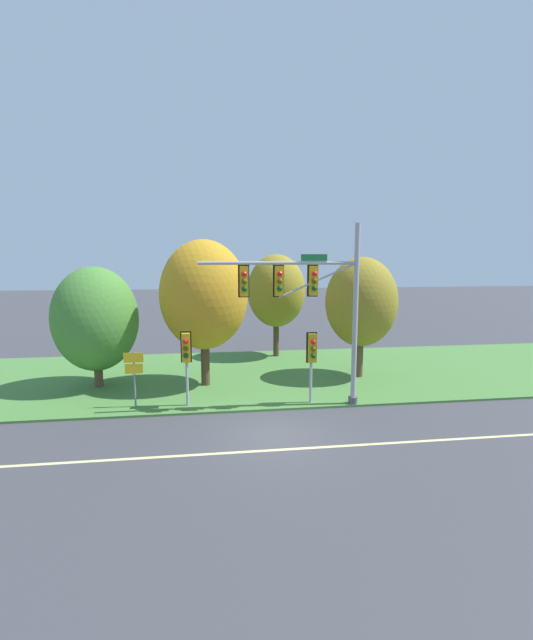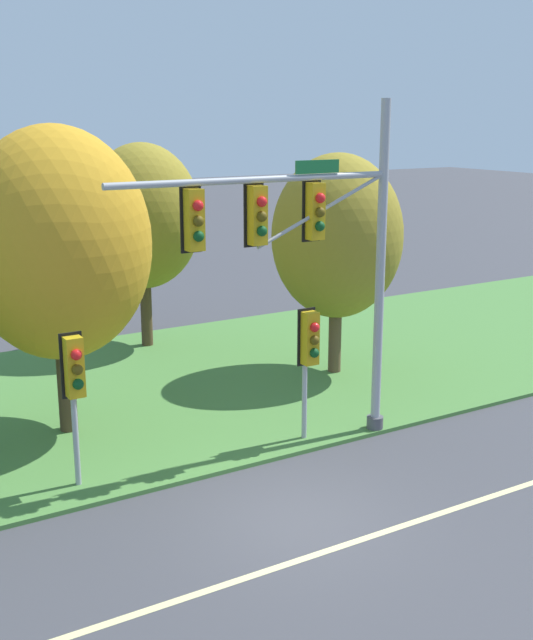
{
  "view_description": "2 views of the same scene",
  "coord_description": "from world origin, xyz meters",
  "px_view_note": "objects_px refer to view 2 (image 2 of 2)",
  "views": [
    {
      "loc": [
        -2.25,
        -14.61,
        6.33
      ],
      "look_at": [
        0.16,
        3.04,
        3.81
      ],
      "focal_mm": 24.0,
      "sensor_mm": 36.0,
      "label": 1
    },
    {
      "loc": [
        -7.72,
        -11.53,
        7.45
      ],
      "look_at": [
        1.16,
        3.22,
        3.07
      ],
      "focal_mm": 45.0,
      "sensor_mm": 36.0,
      "label": 2
    }
  ],
  "objects_px": {
    "traffic_signal_mast": "(310,241)",
    "tree_left_of_mast": "(57,245)",
    "pedestrian_signal_near_kerb": "(74,377)",
    "tree_behind_signpost": "(143,217)",
    "tree_mid_verge": "(337,237)",
    "pedestrian_signal_further_along": "(309,346)"
  },
  "relations": [
    {
      "from": "traffic_signal_mast",
      "to": "tree_left_of_mast",
      "type": "bearing_deg",
      "value": 139.6
    },
    {
      "from": "pedestrian_signal_near_kerb",
      "to": "tree_behind_signpost",
      "type": "bearing_deg",
      "value": 59.82
    },
    {
      "from": "tree_behind_signpost",
      "to": "tree_mid_verge",
      "type": "distance_m",
      "value": 6.61
    },
    {
      "from": "traffic_signal_mast",
      "to": "pedestrian_signal_further_along",
      "type": "xyz_separation_m",
      "value": [
        0.18,
        0.24,
        -2.45
      ]
    },
    {
      "from": "pedestrian_signal_near_kerb",
      "to": "tree_left_of_mast",
      "type": "height_order",
      "value": "tree_left_of_mast"
    },
    {
      "from": "traffic_signal_mast",
      "to": "pedestrian_signal_near_kerb",
      "type": "xyz_separation_m",
      "value": [
        -5.17,
        0.58,
        -2.36
      ]
    },
    {
      "from": "pedestrian_signal_near_kerb",
      "to": "tree_left_of_mast",
      "type": "distance_m",
      "value": 3.9
    },
    {
      "from": "pedestrian_signal_near_kerb",
      "to": "pedestrian_signal_further_along",
      "type": "xyz_separation_m",
      "value": [
        5.35,
        -0.34,
        -0.09
      ]
    },
    {
      "from": "tree_mid_verge",
      "to": "pedestrian_signal_near_kerb",
      "type": "bearing_deg",
      "value": -158.06
    },
    {
      "from": "traffic_signal_mast",
      "to": "tree_behind_signpost",
      "type": "relative_size",
      "value": 1.18
    },
    {
      "from": "pedestrian_signal_near_kerb",
      "to": "pedestrian_signal_further_along",
      "type": "height_order",
      "value": "pedestrian_signal_near_kerb"
    },
    {
      "from": "pedestrian_signal_further_along",
      "to": "tree_left_of_mast",
      "type": "bearing_deg",
      "value": 142.6
    },
    {
      "from": "traffic_signal_mast",
      "to": "pedestrian_signal_further_along",
      "type": "bearing_deg",
      "value": 52.62
    },
    {
      "from": "tree_left_of_mast",
      "to": "tree_behind_signpost",
      "type": "distance_m",
      "value": 7.47
    },
    {
      "from": "pedestrian_signal_further_along",
      "to": "tree_left_of_mast",
      "type": "xyz_separation_m",
      "value": [
        -4.59,
        3.51,
        2.23
      ]
    },
    {
      "from": "pedestrian_signal_further_along",
      "to": "tree_mid_verge",
      "type": "relative_size",
      "value": 0.49
    },
    {
      "from": "tree_left_of_mast",
      "to": "tree_mid_verge",
      "type": "bearing_deg",
      "value": 3.0
    },
    {
      "from": "traffic_signal_mast",
      "to": "pedestrian_signal_near_kerb",
      "type": "relative_size",
      "value": 2.38
    },
    {
      "from": "traffic_signal_mast",
      "to": "pedestrian_signal_near_kerb",
      "type": "height_order",
      "value": "traffic_signal_mast"
    },
    {
      "from": "traffic_signal_mast",
      "to": "tree_left_of_mast",
      "type": "relative_size",
      "value": 1.07
    },
    {
      "from": "tree_behind_signpost",
      "to": "traffic_signal_mast",
      "type": "bearing_deg",
      "value": -90.76
    },
    {
      "from": "tree_mid_verge",
      "to": "pedestrian_signal_further_along",
      "type": "bearing_deg",
      "value": -132.35
    }
  ]
}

